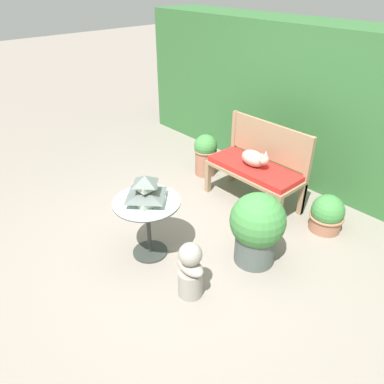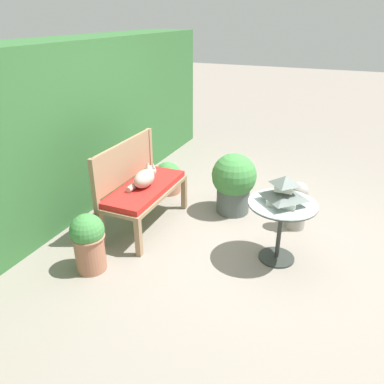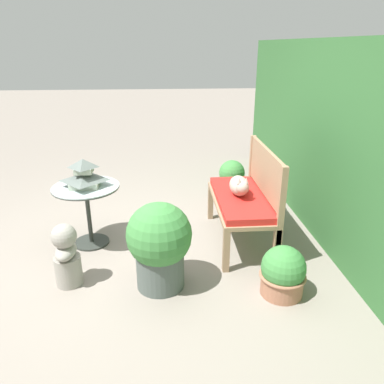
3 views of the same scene
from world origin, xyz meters
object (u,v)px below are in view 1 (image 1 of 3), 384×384
(patio_table, at_px, (147,213))
(potted_plant_table_far, at_px, (206,154))
(pagoda_birdhouse, at_px, (146,191))
(garden_bust, at_px, (190,270))
(garden_bench, at_px, (254,171))
(potted_plant_bench_left, at_px, (257,227))
(cat, at_px, (254,158))
(potted_plant_bench_right, at_px, (327,214))

(patio_table, distance_m, potted_plant_table_far, 1.89)
(pagoda_birdhouse, height_order, garden_bust, pagoda_birdhouse)
(garden_bench, height_order, potted_plant_table_far, potted_plant_table_far)
(garden_bench, height_order, potted_plant_bench_left, potted_plant_bench_left)
(cat, distance_m, potted_plant_bench_right, 1.06)
(garden_bust, distance_m, potted_plant_bench_right, 1.84)
(potted_plant_bench_left, bearing_deg, garden_bench, 131.67)
(potted_plant_bench_right, distance_m, potted_plant_bench_left, 1.06)
(patio_table, distance_m, potted_plant_bench_left, 1.09)
(patio_table, bearing_deg, potted_plant_bench_left, 42.32)
(patio_table, relative_size, garden_bust, 1.16)
(garden_bust, bearing_deg, cat, 112.76)
(garden_bust, bearing_deg, potted_plant_bench_left, 84.38)
(potted_plant_bench_right, relative_size, potted_plant_table_far, 0.72)
(cat, relative_size, potted_plant_bench_right, 1.00)
(garden_bench, xyz_separation_m, pagoda_birdhouse, (-0.06, -1.57, 0.32))
(cat, distance_m, garden_bust, 1.79)
(garden_bench, xyz_separation_m, cat, (-0.01, -0.01, 0.18))
(pagoda_birdhouse, bearing_deg, potted_plant_bench_right, 60.16)
(garden_bust, height_order, potted_plant_table_far, potted_plant_table_far)
(potted_plant_bench_right, bearing_deg, patio_table, -119.84)
(patio_table, bearing_deg, pagoda_birdhouse, -90.00)
(garden_bench, xyz_separation_m, potted_plant_bench_left, (0.74, -0.83, -0.04))
(patio_table, height_order, potted_plant_table_far, patio_table)
(garden_bench, relative_size, cat, 2.74)
(cat, height_order, potted_plant_bench_right, cat)
(cat, relative_size, potted_plant_table_far, 0.73)
(cat, height_order, garden_bust, cat)
(patio_table, distance_m, garden_bust, 0.75)
(garden_bench, xyz_separation_m, patio_table, (-0.06, -1.57, 0.06))
(garden_bench, relative_size, patio_table, 1.80)
(garden_bust, relative_size, potted_plant_table_far, 0.95)
(patio_table, distance_m, potted_plant_bench_right, 2.04)
(garden_bench, bearing_deg, cat, -119.70)
(pagoda_birdhouse, bearing_deg, potted_plant_table_far, 118.41)
(garden_bench, xyz_separation_m, potted_plant_bench_right, (0.94, 0.18, -0.24))
(garden_bench, height_order, potted_plant_bench_right, garden_bench)
(patio_table, height_order, pagoda_birdhouse, pagoda_birdhouse)
(pagoda_birdhouse, bearing_deg, cat, 87.96)
(cat, distance_m, pagoda_birdhouse, 1.56)
(cat, xyz_separation_m, garden_bust, (0.66, -1.62, -0.34))
(garden_bench, bearing_deg, potted_plant_bench_left, -48.33)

